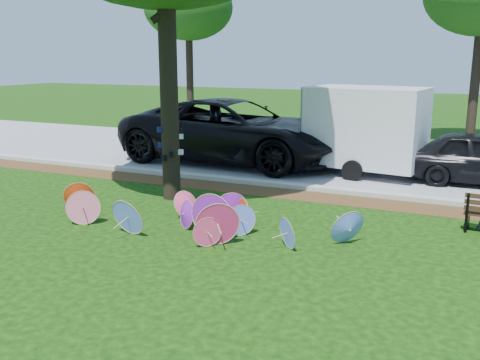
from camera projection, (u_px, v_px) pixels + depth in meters
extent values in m
plane|color=black|center=(174.00, 245.00, 10.20)|extent=(90.00, 90.00, 0.00)
cube|color=#472D16|center=(261.00, 191.00, 14.21)|extent=(90.00, 1.00, 0.01)
cube|color=#B7B5AD|center=(270.00, 184.00, 14.82)|extent=(90.00, 0.30, 0.12)
cube|color=gray|center=(312.00, 159.00, 18.53)|extent=(90.00, 8.00, 0.01)
cylinder|color=black|center=(169.00, 82.00, 12.90)|extent=(0.44, 0.44, 5.81)
cone|color=#6987FE|center=(349.00, 227.00, 10.13)|extent=(0.75, 0.78, 0.73)
cone|color=purple|center=(185.00, 214.00, 11.13)|extent=(0.63, 0.53, 0.63)
cone|color=purple|center=(213.00, 215.00, 10.57)|extent=(0.91, 0.13, 0.91)
cone|color=#6987FE|center=(129.00, 216.00, 10.70)|extent=(0.85, 0.48, 0.79)
cone|color=#6987FE|center=(240.00, 220.00, 10.72)|extent=(0.53, 0.56, 0.65)
cone|color=#B9320C|center=(79.00, 197.00, 12.31)|extent=(0.74, 0.63, 0.73)
cone|color=#D76583|center=(84.00, 207.00, 11.43)|extent=(0.74, 0.55, 0.75)
cone|color=purple|center=(232.00, 208.00, 11.38)|extent=(0.72, 0.52, 0.72)
cone|color=#F14074|center=(187.00, 203.00, 11.91)|extent=(0.56, 0.73, 0.61)
cone|color=#B9320C|center=(242.00, 214.00, 11.08)|extent=(0.53, 0.53, 0.66)
cone|color=#CA2961|center=(217.00, 223.00, 10.15)|extent=(0.83, 0.67, 0.87)
cone|color=#6987FE|center=(289.00, 233.00, 9.97)|extent=(0.58, 0.57, 0.63)
cone|color=#F14074|center=(207.00, 232.00, 10.10)|extent=(0.48, 0.48, 0.59)
imported|color=black|center=(233.00, 131.00, 17.84)|extent=(7.73, 3.83, 2.11)
cube|color=silver|center=(366.00, 126.00, 15.97)|extent=(3.55, 2.50, 2.91)
cylinder|color=black|center=(190.00, 76.00, 27.02)|extent=(0.36, 0.36, 5.00)
ellipsoid|color=#11330B|center=(188.00, 7.00, 26.26)|extent=(4.40, 4.40, 3.20)
cylinder|color=black|center=(475.00, 82.00, 20.72)|extent=(0.36, 0.36, 5.00)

